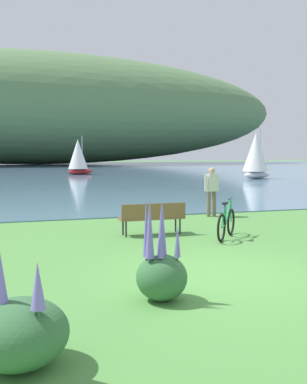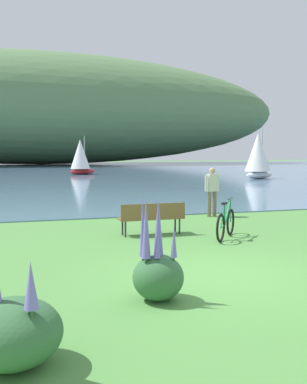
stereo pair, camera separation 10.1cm
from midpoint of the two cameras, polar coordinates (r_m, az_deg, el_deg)
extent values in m
plane|color=#518E42|center=(8.60, 8.42, -10.22)|extent=(200.00, 200.00, 0.00)
cube|color=#5B7F9E|center=(55.18, -13.21, 2.64)|extent=(180.00, 80.00, 0.04)
ellipsoid|color=#567A4C|center=(81.96, -14.13, 10.08)|extent=(88.69, 28.00, 19.07)
cube|color=brown|center=(12.42, -0.07, -3.30)|extent=(1.81, 0.50, 0.05)
cube|color=brown|center=(12.19, 0.23, -2.39)|extent=(1.80, 0.06, 0.40)
cylinder|color=#2D2D33|center=(12.41, -3.68, -4.37)|extent=(0.05, 0.05, 0.45)
cylinder|color=#2D2D33|center=(12.85, 2.97, -4.03)|extent=(0.05, 0.05, 0.45)
cylinder|color=#2D2D33|center=(12.08, -3.30, -4.62)|extent=(0.05, 0.05, 0.45)
cylinder|color=#2D2D33|center=(12.54, 3.51, -4.26)|extent=(0.05, 0.05, 0.45)
torus|color=black|center=(12.52, 9.86, -3.72)|extent=(0.51, 0.59, 0.72)
torus|color=black|center=(11.51, 8.67, -4.48)|extent=(0.51, 0.59, 0.72)
cylinder|color=#1E8C4C|center=(12.15, 9.52, -2.51)|extent=(0.42, 0.49, 0.61)
cylinder|color=#1E8C4C|center=(12.08, 9.50, -1.28)|extent=(0.45, 0.53, 0.09)
cylinder|color=#1E8C4C|center=(11.84, 9.15, -2.82)|extent=(0.11, 0.12, 0.54)
cylinder|color=#1E8C4C|center=(11.71, 8.93, -4.27)|extent=(0.30, 0.35, 0.05)
cylinder|color=#1E8C4C|center=(11.63, 8.90, -3.01)|extent=(0.26, 0.30, 0.56)
cylinder|color=#1E8C4C|center=(12.45, 9.86, -2.37)|extent=(0.08, 0.09, 0.60)
cube|color=black|center=(11.76, 9.12, -1.43)|extent=(0.23, 0.25, 0.05)
cylinder|color=black|center=(12.39, 9.85, -0.83)|extent=(0.33, 0.38, 0.02)
cylinder|color=#72604C|center=(15.92, 7.17, -1.51)|extent=(0.14, 0.14, 0.88)
cylinder|color=#72604C|center=(16.07, 7.84, -1.46)|extent=(0.14, 0.14, 0.88)
cube|color=silver|center=(15.93, 7.53, 1.16)|extent=(0.42, 0.31, 0.60)
sphere|color=tan|center=(15.91, 7.55, 2.67)|extent=(0.22, 0.22, 0.22)
cylinder|color=silver|center=(15.77, 6.80, 1.13)|extent=(0.09, 0.09, 0.56)
cylinder|color=silver|center=(16.10, 8.25, 1.19)|extent=(0.09, 0.09, 0.56)
ellipsoid|color=#386B3D|center=(5.19, -16.64, -16.58)|extent=(1.04, 1.04, 0.73)
cylinder|color=#386B3D|center=(4.82, -14.43, -14.70)|extent=(0.02, 0.02, 0.12)
cone|color=#8470D1|center=(4.73, -14.52, -11.26)|extent=(0.15, 0.15, 0.48)
ellipsoid|color=#386B3D|center=(7.03, 1.01, -10.66)|extent=(0.78, 0.78, 0.71)
cylinder|color=#386B3D|center=(6.82, 0.89, -8.79)|extent=(0.02, 0.02, 0.12)
cone|color=#7A6BC6|center=(6.76, 0.90, -6.36)|extent=(0.10, 0.10, 0.47)
cylinder|color=#386B3D|center=(6.92, -0.94, -8.58)|extent=(0.02, 0.02, 0.12)
cone|color=#7A6BC6|center=(6.82, -0.95, -4.29)|extent=(0.10, 0.10, 0.93)
cylinder|color=#386B3D|center=(6.96, 1.01, -8.50)|extent=(0.02, 0.02, 0.12)
cone|color=#7A6BC6|center=(6.86, 1.02, -4.43)|extent=(0.15, 0.15, 0.88)
cylinder|color=#386B3D|center=(6.99, 1.13, -8.46)|extent=(0.02, 0.02, 0.12)
cone|color=#7A6BC6|center=(6.89, 1.14, -4.82)|extent=(0.13, 0.13, 0.78)
cylinder|color=#386B3D|center=(6.90, 3.00, -8.63)|extent=(0.02, 0.02, 0.12)
cone|color=#7A6BC6|center=(6.84, 3.01, -6.18)|extent=(0.10, 0.10, 0.48)
cylinder|color=#386B3D|center=(6.82, -0.50, -8.80)|extent=(0.02, 0.02, 0.12)
cone|color=#7A6BC6|center=(6.71, -0.50, -4.50)|extent=(0.14, 0.14, 0.92)
ellipsoid|color=#B22323|center=(44.74, -8.80, 2.55)|extent=(3.13, 2.50, 0.55)
cylinder|color=#B2B2B2|center=(44.86, -8.60, 4.94)|extent=(0.08, 0.08, 3.17)
cone|color=white|center=(44.50, -9.12, 4.73)|extent=(2.61, 2.61, 2.85)
ellipsoid|color=white|center=(38.40, 13.24, 2.11)|extent=(3.57, 2.46, 0.61)
cylinder|color=#B2B2B2|center=(38.58, 13.53, 5.17)|extent=(0.09, 0.09, 3.50)
cone|color=white|center=(38.07, 13.03, 4.92)|extent=(2.79, 2.79, 3.15)
camera|label=1|loc=(0.05, -89.80, 0.02)|focal=42.52mm
camera|label=2|loc=(0.05, 90.20, -0.02)|focal=42.52mm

